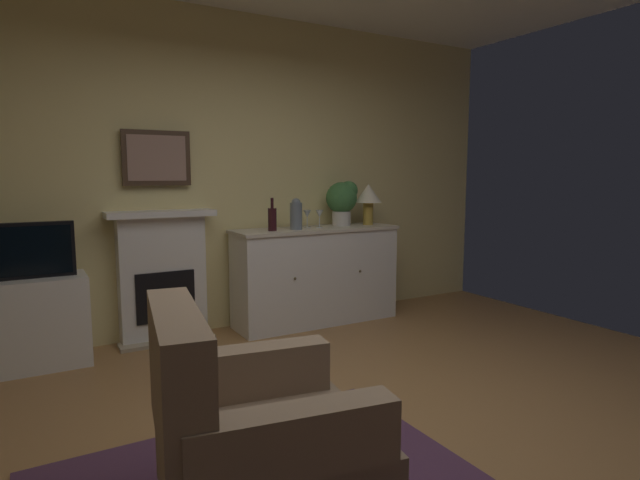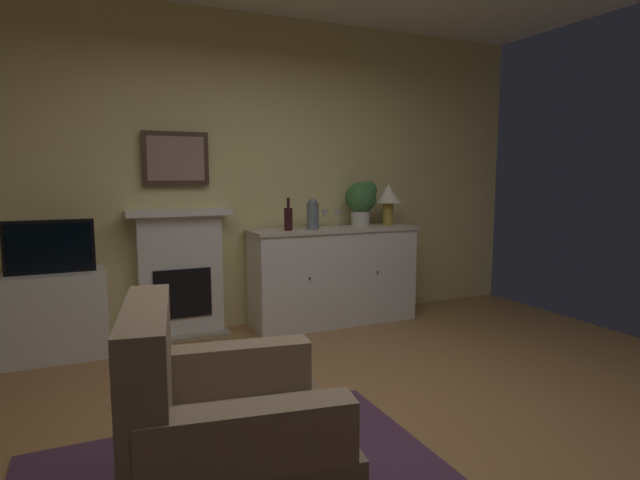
# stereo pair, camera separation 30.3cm
# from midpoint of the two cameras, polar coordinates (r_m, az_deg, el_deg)

# --- Properties ---
(ground_plane) EXTENTS (5.95, 4.83, 0.10)m
(ground_plane) POSITION_cam_midpoint_polar(r_m,az_deg,el_deg) (2.97, 3.49, -21.86)
(ground_plane) COLOR #9E7042
(ground_plane) RESTS_ON ground
(wall_rear) EXTENTS (5.95, 0.06, 2.81)m
(wall_rear) POSITION_cam_midpoint_polar(r_m,az_deg,el_deg) (4.77, -12.45, 7.18)
(wall_rear) COLOR #EAD68C
(wall_rear) RESTS_ON ground_plane
(fireplace_unit) EXTENTS (0.87, 0.30, 1.10)m
(fireplace_unit) POSITION_cam_midpoint_polar(r_m,az_deg,el_deg) (4.58, -18.78, -3.81)
(fireplace_unit) COLOR white
(fireplace_unit) RESTS_ON ground_plane
(framed_picture) EXTENTS (0.55, 0.04, 0.45)m
(framed_picture) POSITION_cam_midpoint_polar(r_m,az_deg,el_deg) (4.55, -19.40, 8.51)
(framed_picture) COLOR #473323
(sideboard_cabinet) EXTENTS (1.58, 0.49, 0.90)m
(sideboard_cabinet) POSITION_cam_midpoint_polar(r_m,az_deg,el_deg) (4.88, -2.23, -3.91)
(sideboard_cabinet) COLOR white
(sideboard_cabinet) RESTS_ON ground_plane
(table_lamp) EXTENTS (0.26, 0.26, 0.40)m
(table_lamp) POSITION_cam_midpoint_polar(r_m,az_deg,el_deg) (5.10, 3.65, 4.82)
(table_lamp) COLOR #B79338
(table_lamp) RESTS_ON sideboard_cabinet
(wine_bottle) EXTENTS (0.08, 0.08, 0.29)m
(wine_bottle) POSITION_cam_midpoint_polar(r_m,az_deg,el_deg) (4.57, -7.18, 2.33)
(wine_bottle) COLOR #331419
(wine_bottle) RESTS_ON sideboard_cabinet
(wine_glass_left) EXTENTS (0.07, 0.07, 0.16)m
(wine_glass_left) POSITION_cam_midpoint_polar(r_m,az_deg,el_deg) (4.80, -3.24, 2.78)
(wine_glass_left) COLOR silver
(wine_glass_left) RESTS_ON sideboard_cabinet
(wine_glass_center) EXTENTS (0.07, 0.07, 0.16)m
(wine_glass_center) POSITION_cam_midpoint_polar(r_m,az_deg,el_deg) (4.81, -1.87, 2.80)
(wine_glass_center) COLOR silver
(wine_glass_center) RESTS_ON sideboard_cabinet
(vase_decorative) EXTENTS (0.11, 0.11, 0.28)m
(vase_decorative) POSITION_cam_midpoint_polar(r_m,az_deg,el_deg) (4.66, -4.52, 2.86)
(vase_decorative) COLOR slate
(vase_decorative) RESTS_ON sideboard_cabinet
(tv_cabinet) EXTENTS (0.75, 0.42, 0.66)m
(tv_cabinet) POSITION_cam_midpoint_polar(r_m,az_deg,el_deg) (4.39, -30.92, -7.85)
(tv_cabinet) COLOR white
(tv_cabinet) RESTS_ON ground_plane
(tv_set) EXTENTS (0.62, 0.07, 0.40)m
(tv_set) POSITION_cam_midpoint_polar(r_m,az_deg,el_deg) (4.27, -31.39, -1.02)
(tv_set) COLOR black
(tv_set) RESTS_ON tv_cabinet
(potted_plant_small) EXTENTS (0.30, 0.30, 0.43)m
(potted_plant_small) POSITION_cam_midpoint_polar(r_m,az_deg,el_deg) (4.99, 0.76, 4.52)
(potted_plant_small) COLOR beige
(potted_plant_small) RESTS_ON sideboard_cabinet
(armchair) EXTENTS (0.92, 0.88, 0.92)m
(armchair) POSITION_cam_midpoint_polar(r_m,az_deg,el_deg) (2.16, -11.85, -20.91)
(armchair) COLOR #8C7259
(armchair) RESTS_ON ground_plane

